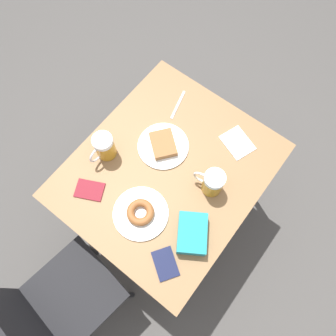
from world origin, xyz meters
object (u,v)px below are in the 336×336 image
chair (51,310)px  passport_near_edge (165,264)px  passport_far_edge (90,190)px  napkin_folded (237,143)px  beer_mug_left (212,182)px  fork (178,105)px  beer_mug_center (104,147)px  plate_with_cake (163,145)px  plate_with_donut (141,213)px  blue_pouch (192,234)px

chair → passport_near_edge: (-0.30, -0.47, 0.22)m
passport_near_edge → passport_far_edge: bearing=-5.4°
napkin_folded → beer_mug_left: bearing=95.7°
fork → passport_near_edge: passport_near_edge is taller
beer_mug_center → passport_near_edge: (-0.53, 0.23, -0.07)m
plate_with_cake → plate_with_donut: bearing=111.2°
passport_far_edge → blue_pouch: size_ratio=0.73×
passport_far_edge → blue_pouch: (-0.48, -0.12, 0.03)m
passport_far_edge → napkin_folded: bearing=-123.3°
plate_with_donut → fork: plate_with_donut is taller
chair → napkin_folded: size_ratio=4.87×
plate_with_donut → beer_mug_center: bearing=-22.2°
napkin_folded → plate_with_cake: bearing=40.6°
fork → passport_far_edge: 0.60m
passport_far_edge → beer_mug_left: bearing=-140.9°
plate_with_donut → beer_mug_center: 0.34m
blue_pouch → plate_with_cake: bearing=-35.8°
plate_with_cake → napkin_folded: 0.35m
plate_with_donut → fork: bearing=-69.3°
plate_with_donut → beer_mug_center: beer_mug_center is taller
plate_with_donut → passport_far_edge: bearing=12.9°
fork → blue_pouch: size_ratio=0.81×
plate_with_donut → passport_far_edge: plate_with_donut is taller
fork → passport_near_edge: bearing=123.1°
plate_with_donut → fork: 0.58m
napkin_folded → fork: size_ratio=1.06×
beer_mug_left → beer_mug_center: bearing=18.2°
passport_near_edge → beer_mug_center: bearing=-23.5°
passport_near_edge → blue_pouch: size_ratio=0.74×
beer_mug_left → blue_pouch: size_ratio=0.67×
napkin_folded → passport_far_edge: (0.40, 0.61, 0.00)m
chair → plate_with_cake: chair is taller
passport_near_edge → blue_pouch: blue_pouch is taller
beer_mug_center → passport_near_edge: 0.58m
beer_mug_center → napkin_folded: 0.63m
plate_with_cake → beer_mug_left: bearing=174.2°
napkin_folded → fork: (0.35, 0.00, -0.00)m
plate_with_cake → beer_mug_center: bearing=45.1°
plate_with_cake → napkin_folded: plate_with_cake is taller
napkin_folded → passport_near_edge: passport_near_edge is taller
passport_far_edge → blue_pouch: bearing=-166.1°
napkin_folded → blue_pouch: (-0.09, 0.49, 0.03)m
chair → napkin_folded: chair is taller
beer_mug_left → fork: size_ratio=0.83×
beer_mug_left → passport_far_edge: bearing=39.1°
plate_with_cake → passport_far_edge: (0.13, 0.37, -0.01)m
plate_with_cake → beer_mug_left: (-0.30, 0.03, 0.06)m
plate_with_donut → chair: bearing=81.4°
plate_with_donut → beer_mug_center: size_ratio=1.73×
fork → beer_mug_left: bearing=145.9°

